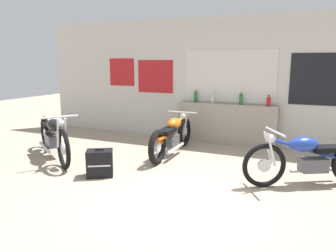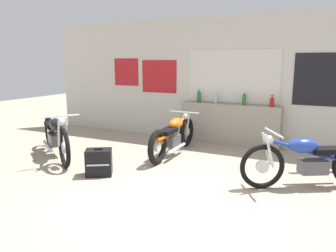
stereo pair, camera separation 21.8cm
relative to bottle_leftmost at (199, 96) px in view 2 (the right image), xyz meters
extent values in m
plane|color=gray|center=(0.88, -3.29, -1.04)|extent=(24.00, 24.00, 0.00)
cube|color=beige|center=(0.88, 0.14, 0.36)|extent=(10.00, 0.06, 2.80)
cube|color=silver|center=(0.74, 0.10, 0.46)|extent=(1.98, 0.01, 1.10)
cube|color=beige|center=(0.74, 0.10, 0.46)|extent=(2.04, 0.01, 1.16)
cube|color=black|center=(2.56, 0.10, 0.43)|extent=(1.11, 0.01, 1.04)
cube|color=#B21E23|center=(-1.09, 0.10, 0.42)|extent=(0.94, 0.01, 0.79)
cube|color=#B21E23|center=(-2.03, 0.10, 0.52)|extent=(0.71, 0.01, 0.69)
cube|color=gray|center=(0.74, -0.04, -0.59)|extent=(2.20, 0.28, 0.90)
cylinder|color=#23662D|center=(0.00, 0.00, -0.03)|extent=(0.08, 0.08, 0.23)
cone|color=#23662D|center=(0.00, 0.00, 0.12)|extent=(0.07, 0.07, 0.06)
cylinder|color=silver|center=(0.00, 0.00, 0.16)|extent=(0.03, 0.03, 0.03)
cylinder|color=#B7B2A8|center=(0.42, -0.05, -0.04)|extent=(0.08, 0.08, 0.21)
cone|color=#B7B2A8|center=(0.42, -0.05, 0.10)|extent=(0.06, 0.06, 0.06)
cylinder|color=silver|center=(0.42, -0.05, 0.14)|extent=(0.03, 0.03, 0.02)
cylinder|color=#23662D|center=(1.05, -0.05, -0.03)|extent=(0.08, 0.08, 0.22)
cone|color=#23662D|center=(1.05, -0.05, 0.10)|extent=(0.07, 0.07, 0.06)
cylinder|color=gold|center=(1.05, -0.05, 0.15)|extent=(0.03, 0.03, 0.02)
cylinder|color=maroon|center=(1.63, -0.09, -0.05)|extent=(0.09, 0.09, 0.18)
cone|color=maroon|center=(1.63, -0.09, 0.06)|extent=(0.08, 0.08, 0.05)
cylinder|color=black|center=(1.63, -0.09, 0.09)|extent=(0.04, 0.04, 0.02)
torus|color=black|center=(-0.04, -0.62, -0.72)|extent=(0.12, 0.64, 0.63)
cylinder|color=silver|center=(-0.04, -0.62, -0.72)|extent=(0.08, 0.17, 0.17)
torus|color=black|center=(0.00, -2.05, -0.72)|extent=(0.12, 0.64, 0.63)
cylinder|color=silver|center=(0.00, -2.05, -0.72)|extent=(0.08, 0.17, 0.17)
cube|color=#4C4C51|center=(-0.02, -1.40, -0.74)|extent=(0.23, 0.41, 0.18)
cylinder|color=orange|center=(-0.02, -1.40, -0.56)|extent=(0.09, 1.31, 0.39)
ellipsoid|color=orange|center=(-0.02, -1.22, -0.44)|extent=(0.25, 0.49, 0.22)
cube|color=black|center=(-0.01, -1.62, -0.52)|extent=(0.25, 0.49, 0.08)
cube|color=orange|center=(0.00, -1.96, -0.58)|extent=(0.15, 0.29, 0.04)
cylinder|color=silver|center=(-0.09, -0.69, -0.50)|extent=(0.04, 0.17, 0.44)
cylinder|color=silver|center=(0.03, -0.69, -0.50)|extent=(0.04, 0.17, 0.44)
cylinder|color=silver|center=(-0.03, -0.76, -0.27)|extent=(0.64, 0.05, 0.03)
sphere|color=silver|center=(-0.03, -0.70, -0.37)|extent=(0.13, 0.13, 0.13)
cylinder|color=silver|center=(0.13, -1.50, -0.87)|extent=(0.09, 0.79, 0.06)
torus|color=black|center=(1.90, -2.40, -0.71)|extent=(0.60, 0.39, 0.66)
cylinder|color=silver|center=(1.90, -2.40, -0.71)|extent=(0.19, 0.14, 0.19)
cube|color=#4C4C51|center=(2.55, -2.02, -0.73)|extent=(0.44, 0.38, 0.20)
cylinder|color=navy|center=(2.55, -2.02, -0.52)|extent=(1.11, 0.68, 0.43)
ellipsoid|color=navy|center=(2.40, -2.11, -0.41)|extent=(0.52, 0.44, 0.22)
cube|color=black|center=(2.73, -1.91, -0.49)|extent=(0.52, 0.44, 0.08)
cylinder|color=silver|center=(1.99, -2.42, -0.46)|extent=(0.16, 0.12, 0.49)
cylinder|color=silver|center=(1.93, -2.31, -0.46)|extent=(0.16, 0.12, 0.49)
cylinder|color=silver|center=(2.02, -2.33, -0.21)|extent=(0.35, 0.57, 0.03)
sphere|color=silver|center=(1.97, -2.36, -0.31)|extent=(0.13, 0.13, 0.13)
cylinder|color=silver|center=(2.56, -1.85, -0.86)|extent=(0.69, 0.44, 0.06)
torus|color=black|center=(-1.35, -2.93, -0.69)|extent=(0.62, 0.46, 0.70)
cylinder|color=silver|center=(-1.35, -2.93, -0.69)|extent=(0.20, 0.16, 0.20)
torus|color=black|center=(-2.57, -2.08, -0.69)|extent=(0.62, 0.46, 0.70)
cylinder|color=silver|center=(-2.57, -2.08, -0.69)|extent=(0.20, 0.16, 0.20)
cube|color=#4C4C51|center=(-2.02, -2.46, -0.71)|extent=(0.47, 0.42, 0.22)
cylinder|color=black|center=(-2.02, -2.46, -0.49)|extent=(1.14, 0.82, 0.46)
ellipsoid|color=black|center=(-1.86, -2.57, -0.37)|extent=(0.55, 0.48, 0.22)
cube|color=black|center=(-2.20, -2.34, -0.45)|extent=(0.55, 0.48, 0.08)
cube|color=black|center=(-2.49, -2.13, -0.51)|extent=(0.32, 0.28, 0.04)
cylinder|color=silver|center=(-1.38, -2.84, -0.42)|extent=(0.17, 0.13, 0.52)
cylinder|color=silver|center=(-1.45, -2.93, -0.42)|extent=(0.17, 0.13, 0.52)
cylinder|color=silver|center=(-1.47, -2.84, -0.15)|extent=(0.39, 0.54, 0.03)
sphere|color=silver|center=(-1.42, -2.88, -0.25)|extent=(0.13, 0.13, 0.13)
cylinder|color=silver|center=(-2.18, -2.52, -0.85)|extent=(0.71, 0.52, 0.06)
cube|color=black|center=(-0.58, -2.98, -0.83)|extent=(0.50, 0.47, 0.43)
cube|color=silver|center=(-0.50, -3.11, -0.83)|extent=(0.30, 0.19, 0.02)
cube|color=black|center=(-0.58, -2.98, -0.60)|extent=(0.14, 0.10, 0.02)
camera|label=1|loc=(2.47, -7.13, 0.77)|focal=35.00mm
camera|label=2|loc=(2.67, -7.04, 0.77)|focal=35.00mm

